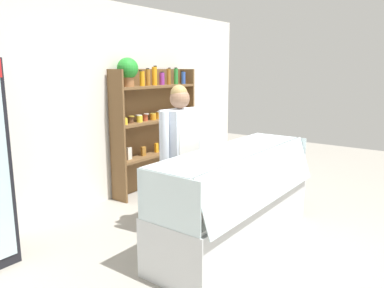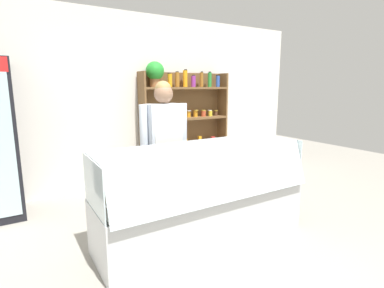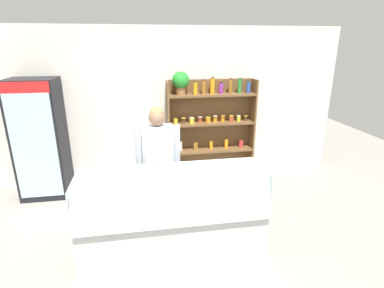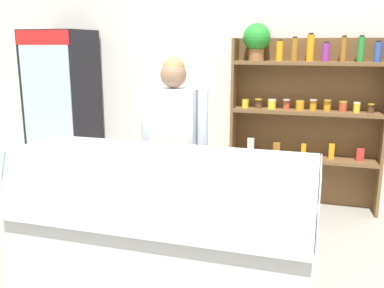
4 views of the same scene
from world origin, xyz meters
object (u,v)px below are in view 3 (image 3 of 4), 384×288
object	(u,v)px
drinks_fridge	(40,139)
shop_clerk	(158,156)
shelving_unit	(207,119)
deli_display_case	(173,225)

from	to	relation	value
drinks_fridge	shop_clerk	bearing A→B (deg)	-31.62
shelving_unit	deli_display_case	bearing A→B (deg)	-113.12
shelving_unit	shop_clerk	distance (m)	1.64
shelving_unit	deli_display_case	size ratio (longest dim) A/B	0.89
deli_display_case	shop_clerk	world-z (taller)	shop_clerk
shelving_unit	shop_clerk	xyz separation A→B (m)	(-0.95, -1.33, -0.15)
shop_clerk	drinks_fridge	bearing A→B (deg)	148.38
drinks_fridge	shelving_unit	size ratio (longest dim) A/B	0.97
shop_clerk	deli_display_case	bearing A→B (deg)	-80.03
drinks_fridge	shelving_unit	bearing A→B (deg)	4.51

